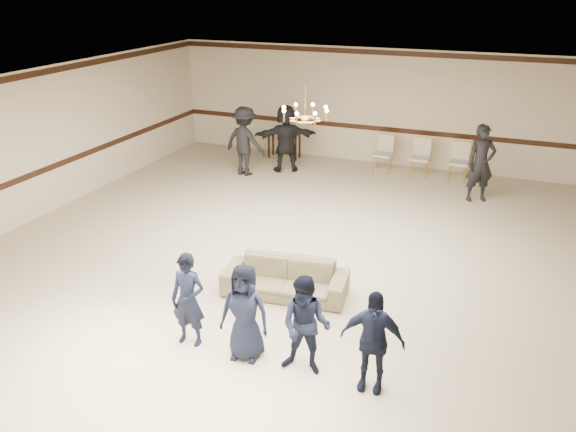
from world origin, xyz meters
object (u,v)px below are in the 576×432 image
at_px(adult_left, 245,141).
at_px(banquet_chair_left, 383,154).
at_px(boy_b, 245,312).
at_px(adult_right, 481,163).
at_px(boy_a, 188,300).
at_px(adult_mid, 286,138).
at_px(boy_c, 306,326).
at_px(banquet_chair_mid, 420,158).
at_px(boy_d, 372,341).
at_px(banquet_chair_right, 459,162).
at_px(console_table, 284,145).
at_px(settee, 285,278).
at_px(chandelier, 305,102).

bearing_deg(adult_left, banquet_chair_left, -144.12).
height_order(boy_b, adult_right, adult_right).
distance_m(boy_a, adult_mid, 8.26).
relative_size(boy_c, adult_left, 0.77).
height_order(boy_c, banquet_chair_left, boy_c).
height_order(boy_b, banquet_chair_mid, boy_b).
height_order(adult_left, adult_mid, same).
distance_m(boy_d, banquet_chair_mid, 9.04).
xyz_separation_m(boy_c, adult_right, (1.53, 7.66, 0.21)).
height_order(banquet_chair_right, console_table, banquet_chair_right).
distance_m(settee, adult_left, 6.55).
relative_size(boy_d, adult_right, 0.77).
bearing_deg(boy_b, banquet_chair_left, 85.28).
relative_size(boy_a, adult_right, 0.77).
bearing_deg(banquet_chair_left, adult_left, -150.70).
bearing_deg(adult_right, banquet_chair_left, 125.82).
bearing_deg(console_table, adult_right, -19.47).
bearing_deg(adult_right, boy_c, -128.75).
bearing_deg(boy_a, banquet_chair_mid, 74.88).
xyz_separation_m(boy_a, banquet_chair_mid, (1.72, 8.98, -0.21)).
height_order(chandelier, boy_a, chandelier).
bearing_deg(boy_a, boy_d, -4.27).
distance_m(boy_b, banquet_chair_right, 9.17).
xyz_separation_m(adult_mid, banquet_chair_mid, (3.49, 0.92, -0.42)).
bearing_deg(settee, console_table, 105.29).
relative_size(boy_d, banquet_chair_mid, 1.42).
bearing_deg(boy_d, console_table, 114.46).
relative_size(chandelier, console_table, 0.99).
relative_size(boy_c, settee, 0.69).
xyz_separation_m(boy_a, boy_b, (0.90, 0.00, 0.00)).
bearing_deg(settee, boy_c, -67.35).
xyz_separation_m(boy_b, banquet_chair_right, (1.82, 8.98, -0.21)).
height_order(settee, console_table, console_table).
distance_m(adult_left, banquet_chair_right, 5.64).
distance_m(boy_c, adult_right, 7.82).
bearing_deg(settee, banquet_chair_left, 83.19).
bearing_deg(boy_c, settee, 116.10).
relative_size(boy_b, settee, 0.69).
bearing_deg(adult_left, chandelier, 140.39).
bearing_deg(settee, adult_mid, 104.87).
xyz_separation_m(settee, adult_left, (-3.43, 5.55, 0.62)).
bearing_deg(boy_a, boy_b, -4.27).
distance_m(banquet_chair_mid, banquet_chair_right, 1.00).
distance_m(boy_b, adult_left, 8.18).
bearing_deg(banquet_chair_mid, adult_right, -38.43).
height_order(boy_d, banquet_chair_left, boy_d).
xyz_separation_m(chandelier, banquet_chair_mid, (1.35, 5.23, -2.37)).
xyz_separation_m(adult_left, adult_right, (6.00, 0.30, 0.00)).
distance_m(chandelier, settee, 3.24).
bearing_deg(banquet_chair_right, adult_right, -63.39).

